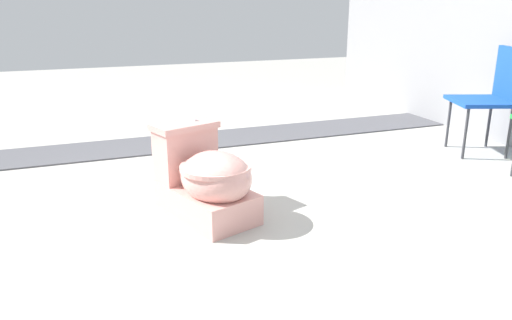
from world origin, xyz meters
name	(u,v)px	position (x,y,z in m)	size (l,w,h in m)	color
ground_plane	(188,204)	(0.00, 0.00, 0.00)	(14.00, 14.00, 0.00)	#A8A59E
gravel_strip	(208,140)	(-1.37, 0.50, 0.01)	(0.56, 8.00, 0.01)	#4C4C51
toilet	(206,179)	(0.20, 0.07, 0.22)	(0.72, 0.55, 0.52)	#E09E93
folding_chair_left	(496,90)	(-0.21, 2.53, 0.51)	(0.56, 0.56, 0.83)	#1947B2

